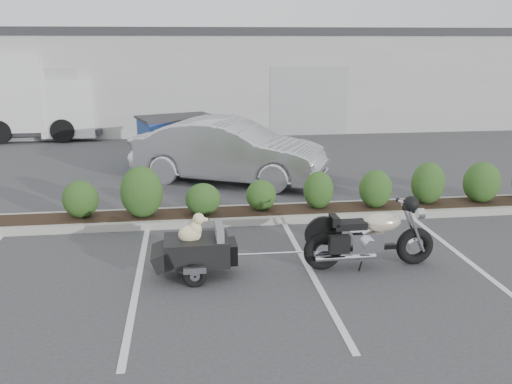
{
  "coord_description": "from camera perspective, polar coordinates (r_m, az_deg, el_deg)",
  "views": [
    {
      "loc": [
        -0.68,
        -8.36,
        3.56
      ],
      "look_at": [
        0.6,
        1.52,
        0.75
      ],
      "focal_mm": 38.0,
      "sensor_mm": 36.0,
      "label": 1
    }
  ],
  "objects": [
    {
      "name": "building",
      "position": [
        25.41,
        -5.98,
        12.15
      ],
      "size": [
        26.0,
        10.0,
        4.0
      ],
      "primitive_type": "cube",
      "color": "#9EA099",
      "rests_on": "ground"
    },
    {
      "name": "ground",
      "position": [
        9.11,
        -2.53,
        -7.26
      ],
      "size": [
        90.0,
        90.0,
        0.0
      ],
      "primitive_type": "plane",
      "color": "#38383A",
      "rests_on": "ground"
    },
    {
      "name": "delivery_truck",
      "position": [
        22.03,
        -24.44,
        8.84
      ],
      "size": [
        6.58,
        2.4,
        2.99
      ],
      "rotation": [
        0.0,
        0.0,
        -0.01
      ],
      "color": "silver",
      "rests_on": "ground"
    },
    {
      "name": "sedan",
      "position": [
        13.92,
        -2.85,
        4.34
      ],
      "size": [
        5.19,
        3.61,
        1.62
      ],
      "primitive_type": "imported",
      "rotation": [
        0.0,
        0.0,
        1.14
      ],
      "color": "silver",
      "rests_on": "ground"
    },
    {
      "name": "dumpster",
      "position": [
        16.11,
        -8.24,
        5.43
      ],
      "size": [
        2.51,
        2.09,
        1.41
      ],
      "rotation": [
        0.0,
        0.0,
        0.33
      ],
      "color": "navy",
      "rests_on": "ground"
    },
    {
      "name": "planter_kerb",
      "position": [
        11.24,
        1.58,
        -2.31
      ],
      "size": [
        12.0,
        1.0,
        0.15
      ],
      "primitive_type": "cube",
      "color": "#9E9E93",
      "rests_on": "ground"
    },
    {
      "name": "motorcycle",
      "position": [
        8.88,
        11.91,
        -4.75
      ],
      "size": [
        2.18,
        0.73,
        1.25
      ],
      "rotation": [
        0.0,
        0.0,
        0.01
      ],
      "color": "black",
      "rests_on": "ground"
    },
    {
      "name": "pet_trailer",
      "position": [
        8.45,
        -6.39,
        -6.02
      ],
      "size": [
        1.73,
        0.96,
        1.04
      ],
      "rotation": [
        0.0,
        0.0,
        0.01
      ],
      "color": "black",
      "rests_on": "ground"
    }
  ]
}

